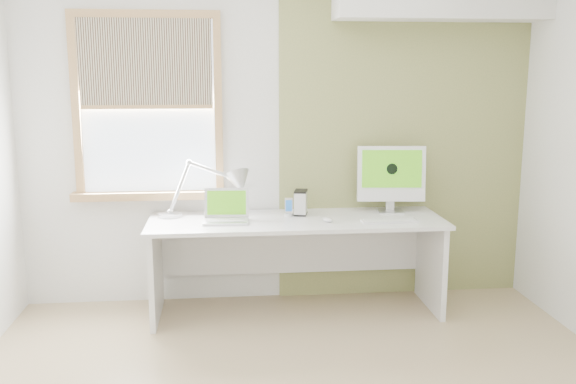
{
  "coord_description": "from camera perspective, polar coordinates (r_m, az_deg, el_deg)",
  "views": [
    {
      "loc": [
        -0.43,
        -3.17,
        1.81
      ],
      "look_at": [
        0.0,
        1.05,
        1.0
      ],
      "focal_mm": 39.27,
      "sensor_mm": 36.0,
      "label": 1
    }
  ],
  "objects": [
    {
      "name": "phone_dock",
      "position": [
        4.79,
        0.06,
        -1.71
      ],
      "size": [
        0.08,
        0.08,
        0.14
      ],
      "color": "silver",
      "rests_on": "desk"
    },
    {
      "name": "desk",
      "position": [
        4.81,
        0.68,
        -4.55
      ],
      "size": [
        2.2,
        0.7,
        0.73
      ],
      "color": "silver",
      "rests_on": "room"
    },
    {
      "name": "room",
      "position": [
        3.23,
        1.88,
        1.74
      ],
      "size": [
        4.04,
        3.54,
        2.64
      ],
      "color": "tan",
      "rests_on": "ground"
    },
    {
      "name": "desk_lamp",
      "position": [
        4.79,
        -5.58,
        0.52
      ],
      "size": [
        0.77,
        0.31,
        0.43
      ],
      "color": "silver",
      "rests_on": "desk"
    },
    {
      "name": "keyboard",
      "position": [
        4.66,
        9.18,
        -2.6
      ],
      "size": [
        0.42,
        0.13,
        0.02
      ],
      "color": "white",
      "rests_on": "desk"
    },
    {
      "name": "imac",
      "position": [
        4.96,
        9.32,
        1.51
      ],
      "size": [
        0.53,
        0.19,
        0.52
      ],
      "color": "silver",
      "rests_on": "desk"
    },
    {
      "name": "accent_wall",
      "position": [
        5.13,
        10.42,
        4.95
      ],
      "size": [
        2.0,
        0.02,
        2.6
      ],
      "primitive_type": "cube",
      "color": "olive",
      "rests_on": "room"
    },
    {
      "name": "laptop",
      "position": [
        4.66,
        -5.61,
        -1.92
      ],
      "size": [
        0.34,
        0.28,
        0.23
      ],
      "color": "silver",
      "rests_on": "desk"
    },
    {
      "name": "mouse",
      "position": [
        4.62,
        3.62,
        -2.51
      ],
      "size": [
        0.09,
        0.12,
        0.03
      ],
      "primitive_type": "ellipsoid",
      "rotation": [
        0.0,
        0.0,
        0.28
      ],
      "color": "white",
      "rests_on": "desk"
    },
    {
      "name": "window",
      "position": [
        4.92,
        -12.57,
        7.48
      ],
      "size": [
        1.2,
        0.14,
        1.42
      ],
      "color": "#AD814E",
      "rests_on": "room"
    },
    {
      "name": "external_drive",
      "position": [
        4.83,
        1.16,
        -0.96
      ],
      "size": [
        0.12,
        0.16,
        0.19
      ],
      "color": "silver",
      "rests_on": "desk"
    }
  ]
}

